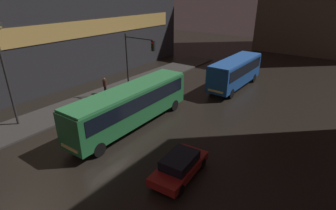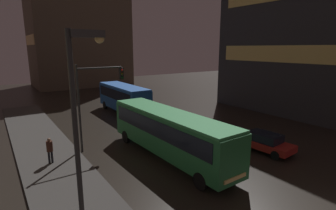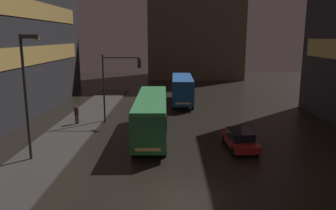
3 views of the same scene
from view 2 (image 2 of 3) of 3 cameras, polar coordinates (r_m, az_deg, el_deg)
The scene contains 9 objects.
sidewalk_left at distance 15.95m, azimuth -20.96°, elevation -16.56°, with size 4.00×48.00×0.15m.
building_right_block at distance 35.67m, azimuth 27.97°, elevation 14.75°, with size 10.07×18.10×19.84m.
building_far_backdrop at distance 57.94m, azimuth -19.08°, elevation 18.21°, with size 18.07×12.00×28.25m.
bus_near at distance 18.10m, azimuth 0.20°, elevation -5.46°, with size 2.65×11.84×3.30m.
bus_far at distance 31.05m, azimuth -9.64°, elevation 1.89°, with size 2.50×9.37×3.28m.
car_taxi at distance 21.00m, azimuth 20.18°, elevation -7.49°, with size 2.15×4.35×1.37m.
pedestrian_near at distance 18.90m, azimuth -24.36°, elevation -8.55°, with size 0.49×0.49×1.73m.
traffic_light_main at distance 19.97m, azimuth -15.63°, elevation 2.67°, with size 3.61×0.35×6.44m.
street_lamp_sidewalk at distance 9.28m, azimuth -18.35°, elevation -1.70°, with size 1.25×0.36×8.02m.
Camera 2 is at (-11.80, -3.80, 7.57)m, focal length 28.00 mm.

